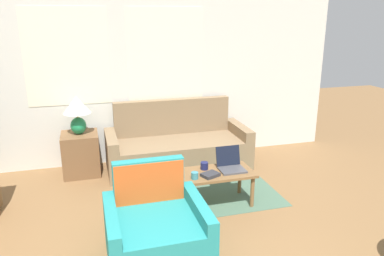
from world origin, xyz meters
The scene contains 12 objects.
wall_back centered at (0.00, 3.72, 1.31)m, with size 6.37×0.06×2.60m.
rug centered at (0.71, 2.65, 0.00)m, with size 1.81×1.78×0.01m.
couch centered at (0.65, 3.31, 0.27)m, with size 1.98×0.81×0.92m.
armchair centered at (-0.04, 1.27, 0.25)m, with size 0.86×0.81×0.82m.
side_table centered at (-0.68, 3.38, 0.28)m, with size 0.48×0.48×0.57m.
table_lamp centered at (-0.68, 3.38, 0.90)m, with size 0.36×0.36×0.51m.
coffee_table centered at (0.71, 2.06, 0.35)m, with size 1.01×0.46×0.40m.
laptop centered at (0.98, 2.09, 0.45)m, with size 0.29×0.29×0.24m.
cup_navy centered at (0.35, 2.07, 0.45)m, with size 0.09×0.09×0.11m.
cup_yellow centered at (0.69, 2.17, 0.44)m, with size 0.09×0.09×0.08m.
cup_white centered at (0.51, 1.95, 0.43)m, with size 0.08×0.08×0.07m.
book_red centered at (0.69, 1.96, 0.41)m, with size 0.22×0.20×0.04m.
Camera 1 is at (-0.53, -1.60, 2.08)m, focal length 35.00 mm.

